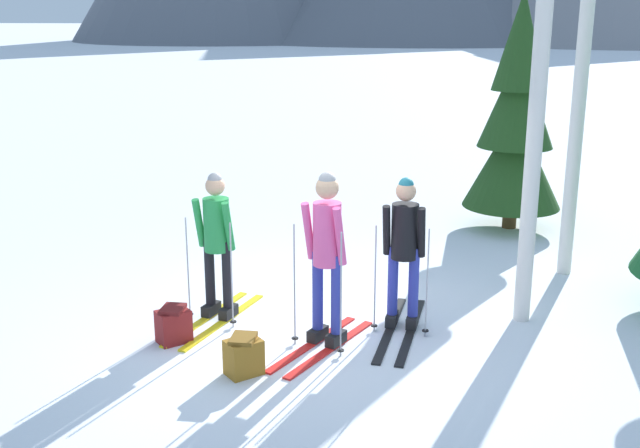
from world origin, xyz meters
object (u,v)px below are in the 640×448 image
skier_in_pink (326,251)px  skier_in_green (217,241)px  birch_tree_tall (540,73)px  pine_tree_mid (516,123)px  backpack_on_snow_front (174,325)px  skier_in_black (404,249)px  birch_tree_slender (582,69)px  backpack_on_snow_beside (244,356)px

skier_in_pink → skier_in_green: bearing=157.2°
birch_tree_tall → skier_in_pink: bearing=-155.6°
pine_tree_mid → backpack_on_snow_front: pine_tree_mid is taller
skier_in_black → birch_tree_slender: bearing=45.6°
skier_in_green → backpack_on_snow_beside: (0.58, -1.30, -0.69)m
pine_tree_mid → birch_tree_slender: (0.48, -2.10, 0.95)m
skier_in_green → pine_tree_mid: (3.55, 4.17, 0.77)m
pine_tree_mid → birch_tree_slender: bearing=-77.1°
skier_in_black → skier_in_green: bearing=179.9°
backpack_on_snow_beside → pine_tree_mid: bearing=61.5°
backpack_on_snow_front → backpack_on_snow_beside: bearing=-35.0°
skier_in_black → backpack_on_snow_front: size_ratio=4.52×
skier_in_pink → skier_in_black: size_ratio=0.99×
skier_in_pink → backpack_on_snow_beside: bearing=-131.2°
backpack_on_snow_front → backpack_on_snow_beside: size_ratio=1.00×
skier_in_green → backpack_on_snow_beside: size_ratio=4.26×
skier_in_pink → birch_tree_slender: (2.77, 2.59, 1.61)m
skier_in_black → backpack_on_snow_front: 2.50m
skier_in_black → birch_tree_tall: birch_tree_tall is taller
skier_in_green → skier_in_black: (2.01, -0.00, 0.00)m
birch_tree_tall → backpack_on_snow_front: birch_tree_tall is taller
skier_in_pink → backpack_on_snow_beside: size_ratio=4.47×
skier_in_green → skier_in_pink: size_ratio=0.95×
skier_in_green → backpack_on_snow_beside: skier_in_green is taller
skier_in_black → birch_tree_tall: (1.30, 0.40, 1.78)m
skier_in_pink → birch_tree_tall: bearing=24.4°
pine_tree_mid → backpack_on_snow_beside: size_ratio=9.03×
skier_in_black → backpack_on_snow_front: (-2.30, -0.69, -0.69)m
pine_tree_mid → birch_tree_tall: birch_tree_tall is taller
birch_tree_tall → backpack_on_snow_beside: 4.05m
birch_tree_slender → skier_in_black: bearing=-134.4°
skier_in_pink → backpack_on_snow_front: size_ratio=4.47×
skier_in_green → backpack_on_snow_front: 1.02m
backpack_on_snow_beside → skier_in_green: bearing=114.1°
pine_tree_mid → backpack_on_snow_front: 6.36m
skier_in_pink → birch_tree_slender: bearing=43.0°
birch_tree_tall → backpack_on_snow_front: size_ratio=13.13×
skier_in_pink → pine_tree_mid: size_ratio=0.50×
birch_tree_slender → backpack_on_snow_beside: bearing=-135.7°
pine_tree_mid → skier_in_pink: bearing=-116.0°
pine_tree_mid → birch_tree_tall: (-0.24, -3.77, 1.02)m
birch_tree_tall → backpack_on_snow_front: bearing=-163.2°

